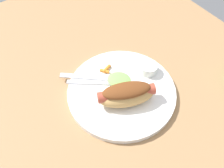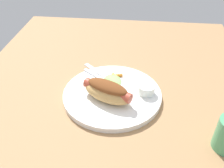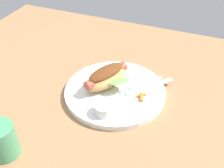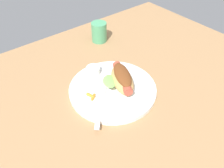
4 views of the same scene
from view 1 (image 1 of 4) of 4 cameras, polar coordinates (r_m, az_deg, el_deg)
ground_plane at (r=68.55cm, az=3.64°, el=-4.32°), size 120.00×90.00×1.80cm
plate at (r=68.52cm, az=2.29°, el=-1.69°), size 28.44×28.44×1.60cm
hot_dog at (r=63.78cm, az=3.00°, el=-1.95°), size 13.56×15.51×5.69cm
sauce_ramekin at (r=71.27cm, az=8.01°, el=3.43°), size 4.77×4.77×2.64cm
fork at (r=69.17cm, az=-4.36°, el=0.32°), size 9.84×11.93×0.40cm
knife at (r=70.41cm, az=-5.26°, el=1.51°), size 11.24×12.43×0.36cm
carrot_garnish at (r=71.45cm, az=-1.36°, el=3.19°), size 2.56×3.49×0.94cm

